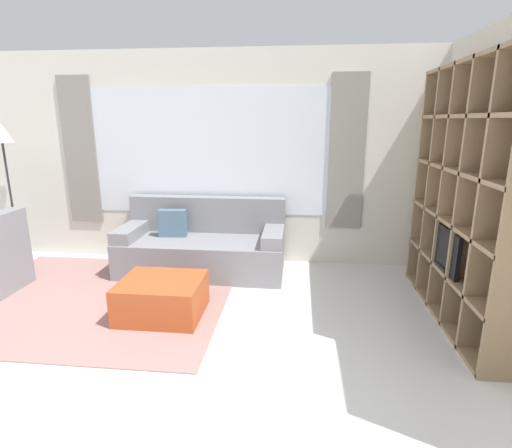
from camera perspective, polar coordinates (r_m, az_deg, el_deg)
ground_plane at (r=3.11m, az=-18.40°, el=-22.70°), size 16.00×16.00×0.00m
wall_back at (r=5.28m, az=-6.58°, el=9.20°), size 6.90×0.11×2.70m
wall_right at (r=4.08m, az=31.37°, el=5.48°), size 0.07×4.08×2.70m
area_rug at (r=4.67m, az=-22.02°, el=-9.75°), size 2.83×2.37×0.01m
shelving_unit at (r=4.09m, az=28.36°, el=3.28°), size 0.36×2.04×2.35m
couch_main at (r=5.05m, az=-7.61°, el=-3.22°), size 2.01×0.88×0.89m
ottoman at (r=4.02m, az=-13.27°, el=-10.24°), size 0.78×0.67×0.37m
floor_lamp at (r=6.13m, az=-32.46°, el=9.47°), size 0.28×0.28×1.83m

